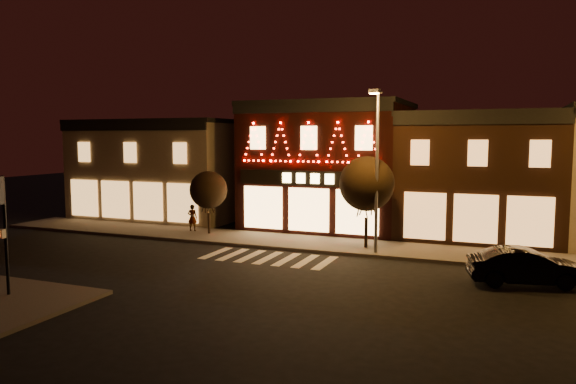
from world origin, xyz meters
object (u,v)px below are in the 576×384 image
Objects in this scene: traffic_signal_near at (1,212)px; streetlamp_mid at (376,159)px; dark_sedan at (526,267)px; pedestrian at (192,218)px.

streetlamp_mid is at bearing 37.98° from traffic_signal_near.
streetlamp_mid is at bearing 53.61° from dark_sedan.
traffic_signal_near is 14.94m from pedestrian.
traffic_signal_near reaches higher than pedestrian.
dark_sedan is 19.88m from pedestrian.
streetlamp_mid is 4.91× the size of pedestrian.
dark_sedan is (18.12, 9.43, -2.55)m from traffic_signal_near.
streetlamp_mid reaches higher than traffic_signal_near.
pedestrian is at bearing 84.04° from traffic_signal_near.
traffic_signal_near is 16.78m from streetlamp_mid.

